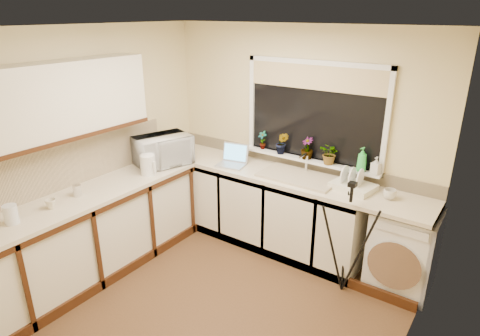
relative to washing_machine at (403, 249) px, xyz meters
name	(u,v)px	position (x,y,z in m)	size (l,w,h in m)	color
floor	(216,301)	(-1.34, -1.24, -0.41)	(3.20, 3.20, 0.00)	brown
ceiling	(209,28)	(-1.34, -1.24, 2.04)	(3.20, 3.20, 0.00)	white
wall_back	(296,139)	(-1.34, 0.26, 0.81)	(3.20, 3.20, 0.00)	beige
wall_front	(46,266)	(-1.34, -2.74, 0.81)	(3.20, 3.20, 0.00)	beige
wall_left	(93,147)	(-2.94, -1.24, 0.81)	(3.00, 3.00, 0.00)	beige
wall_right	(410,238)	(0.26, -1.24, 0.81)	(3.00, 3.00, 0.00)	beige
base_cabinet_back	(256,205)	(-1.67, -0.04, 0.02)	(2.55, 0.60, 0.86)	silver
base_cabinet_left	(97,234)	(-2.64, -1.54, 0.02)	(0.54, 2.40, 0.86)	silver
worktop_back	(282,176)	(-1.34, -0.04, 0.47)	(3.20, 0.60, 0.04)	beige
worktop_left	(91,194)	(-2.64, -1.54, 0.47)	(0.60, 2.40, 0.04)	beige
upper_cabinet	(54,102)	(-2.78, -1.69, 1.39)	(0.28, 1.90, 0.70)	silver
splashback_left	(70,165)	(-2.93, -1.54, 0.71)	(0.02, 2.40, 0.45)	beige
splashback_back	(295,160)	(-1.34, 0.25, 0.56)	(3.20, 0.02, 0.14)	beige
window_glass	(314,113)	(-1.14, 0.25, 1.14)	(1.50, 0.02, 1.00)	black
window_blind	(315,77)	(-1.14, 0.22, 1.51)	(1.50, 0.02, 0.25)	tan
windowsill	(309,160)	(-1.14, 0.19, 0.62)	(1.60, 0.14, 0.03)	white
sink	(298,177)	(-1.14, -0.04, 0.50)	(0.82, 0.46, 0.03)	tan
faucet	(307,163)	(-1.14, 0.14, 0.61)	(0.03, 0.03, 0.24)	silver
washing_machine	(403,249)	(0.00, 0.00, 0.00)	(0.58, 0.56, 0.82)	white
laptop	(233,159)	(-1.96, -0.10, 0.55)	(0.36, 0.34, 0.23)	#A8A8B0
kettle	(148,165)	(-2.52, -0.88, 0.60)	(0.16, 0.16, 0.21)	white
dish_rack	(353,186)	(-0.56, 0.01, 0.52)	(0.40, 0.30, 0.06)	beige
tripod	(347,239)	(-0.43, -0.39, 0.16)	(0.56, 0.56, 1.14)	black
glass_jug	(11,214)	(-2.64, -2.31, 0.57)	(0.11, 0.11, 0.17)	silver
steel_jar	(77,190)	(-2.67, -1.66, 0.54)	(0.08, 0.08, 0.11)	silver
microwave	(163,150)	(-2.62, -0.55, 0.66)	(0.61, 0.41, 0.34)	white
plant_a	(262,140)	(-1.74, 0.19, 0.75)	(0.11, 0.08, 0.21)	#999999
plant_b	(282,143)	(-1.47, 0.16, 0.77)	(0.14, 0.11, 0.25)	#999999
plant_c	(307,148)	(-1.16, 0.18, 0.76)	(0.14, 0.14, 0.24)	#999999
plant_d	(330,154)	(-0.89, 0.16, 0.76)	(0.21, 0.18, 0.23)	#999999
soap_bottle_green	(362,159)	(-0.54, 0.15, 0.76)	(0.10, 0.10, 0.25)	green
soap_bottle_clear	(376,166)	(-0.40, 0.16, 0.73)	(0.08, 0.08, 0.18)	#999999
cup_back	(390,194)	(-0.19, -0.01, 0.54)	(0.12, 0.12, 0.10)	beige
cup_left	(51,204)	(-2.63, -1.96, 0.53)	(0.09, 0.09, 0.09)	beige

